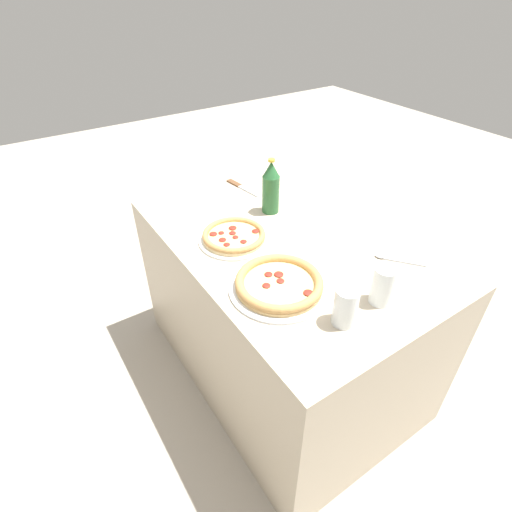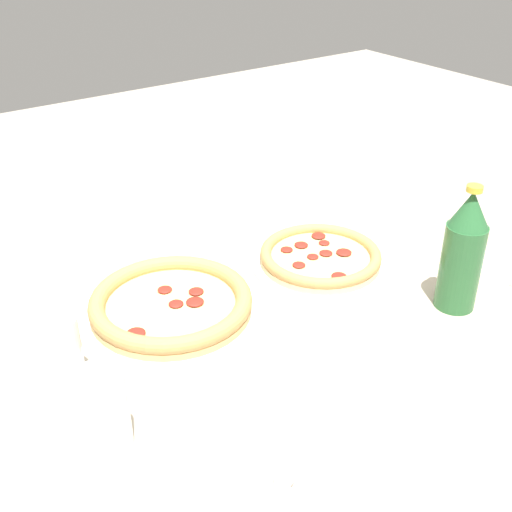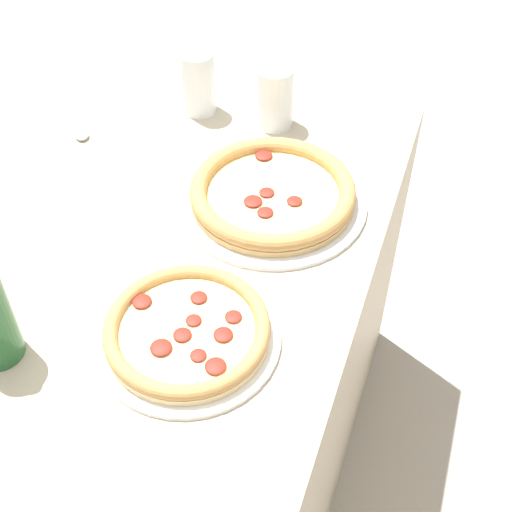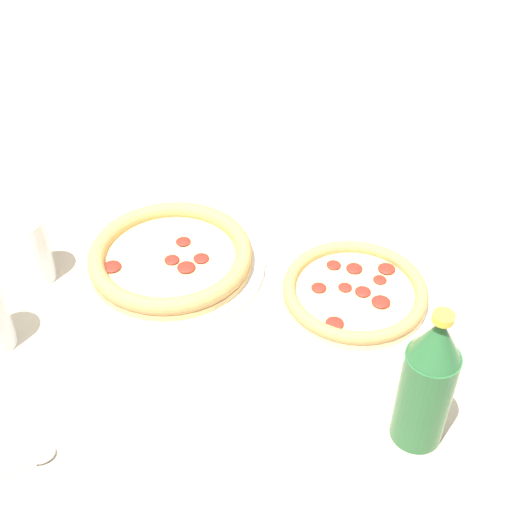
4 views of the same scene
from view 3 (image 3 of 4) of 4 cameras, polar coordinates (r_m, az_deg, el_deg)
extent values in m
plane|color=#A89E8E|center=(1.74, -7.93, -17.63)|extent=(8.00, 8.00, 0.00)
cube|color=#B7A88E|center=(1.42, -9.42, -10.95)|extent=(1.20, 0.79, 0.74)
cylinder|color=silver|center=(1.22, 1.33, 4.38)|extent=(0.32, 0.32, 0.01)
cylinder|color=tan|center=(1.21, 1.33, 4.74)|extent=(0.28, 0.28, 0.01)
cylinder|color=#EACC7F|center=(1.20, 1.34, 5.01)|extent=(0.24, 0.24, 0.00)
torus|color=tan|center=(1.20, 1.35, 5.27)|extent=(0.28, 0.28, 0.03)
ellipsoid|color=maroon|center=(1.20, 0.87, 5.12)|extent=(0.03, 0.03, 0.01)
ellipsoid|color=maroon|center=(1.18, 3.11, 4.42)|extent=(0.03, 0.03, 0.01)
ellipsoid|color=maroon|center=(1.18, -0.24, 4.41)|extent=(0.03, 0.03, 0.01)
ellipsoid|color=maroon|center=(1.28, 0.63, 8.07)|extent=(0.03, 0.03, 0.01)
ellipsoid|color=maroon|center=(1.16, 0.74, 3.53)|extent=(0.03, 0.03, 0.01)
cylinder|color=white|center=(1.02, -5.47, -6.52)|extent=(0.27, 0.27, 0.01)
cylinder|color=#E5C689|center=(1.01, -5.51, -6.18)|extent=(0.23, 0.23, 0.01)
cylinder|color=#EACC7F|center=(1.01, -5.54, -5.91)|extent=(0.20, 0.20, 0.00)
torus|color=tan|center=(1.00, -5.56, -5.74)|extent=(0.24, 0.24, 0.02)
ellipsoid|color=maroon|center=(0.99, -2.64, -6.29)|extent=(0.03, 0.03, 0.01)
ellipsoid|color=maroon|center=(1.04, -4.61, -3.32)|extent=(0.02, 0.02, 0.01)
ellipsoid|color=maroon|center=(0.99, -7.61, -7.27)|extent=(0.03, 0.03, 0.01)
ellipsoid|color=maroon|center=(0.97, -4.64, -7.92)|extent=(0.02, 0.02, 0.00)
ellipsoid|color=maroon|center=(1.00, -5.92, -6.28)|extent=(0.03, 0.03, 0.01)
ellipsoid|color=maroon|center=(0.96, -3.26, -8.79)|extent=(0.03, 0.03, 0.01)
ellipsoid|color=maroon|center=(1.01, -5.02, -5.14)|extent=(0.02, 0.02, 0.00)
ellipsoid|color=maroon|center=(1.04, -9.12, -3.60)|extent=(0.03, 0.03, 0.01)
ellipsoid|color=maroon|center=(1.01, -1.83, -4.87)|extent=(0.02, 0.02, 0.01)
cylinder|color=white|center=(1.36, 1.51, 12.59)|extent=(0.07, 0.07, 0.12)
cylinder|color=beige|center=(1.37, 1.49, 12.00)|extent=(0.06, 0.06, 0.08)
cylinder|color=white|center=(1.41, -4.65, 13.68)|extent=(0.07, 0.07, 0.13)
cylinder|color=silver|center=(1.42, -4.61, 13.08)|extent=(0.05, 0.05, 0.08)
cube|color=silver|center=(1.47, -14.29, 11.06)|extent=(0.12, 0.10, 0.01)
ellipsoid|color=silver|center=(1.40, -13.78, 9.40)|extent=(0.04, 0.04, 0.01)
camera|label=1|loc=(1.67, 40.39, 39.14)|focal=28.00mm
camera|label=2|loc=(1.69, -27.16, 36.56)|focal=45.00mm
camera|label=4|loc=(1.27, -55.69, 30.67)|focal=50.00mm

